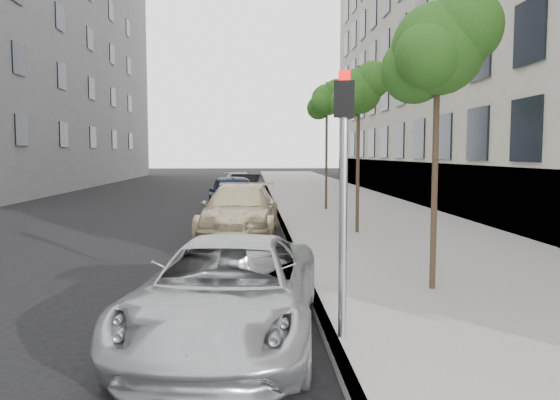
{
  "coord_description": "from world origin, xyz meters",
  "views": [
    {
      "loc": [
        0.2,
        -7.28,
        2.38
      ],
      "look_at": [
        0.74,
        2.98,
        1.5
      ],
      "focal_mm": 35.0,
      "sensor_mm": 36.0,
      "label": 1
    }
  ],
  "objects": [
    {
      "name": "ground",
      "position": [
        0.0,
        0.0,
        0.0
      ],
      "size": [
        160.0,
        160.0,
        0.0
      ],
      "primitive_type": "plane",
      "color": "black",
      "rests_on": "ground"
    },
    {
      "name": "sedan_black",
      "position": [
        -0.1,
        19.65,
        0.67
      ],
      "size": [
        2.01,
        4.26,
        1.35
      ],
      "primitive_type": "imported",
      "rotation": [
        0.0,
        0.0,
        -0.15
      ],
      "color": "black",
      "rests_on": "ground"
    },
    {
      "name": "tree_far",
      "position": [
        3.23,
        14.5,
        4.49
      ],
      "size": [
        1.62,
        1.42,
        5.16
      ],
      "color": "#38281C",
      "rests_on": "sidewalk"
    },
    {
      "name": "signal_pole",
      "position": [
        1.3,
        -0.81,
        2.14
      ],
      "size": [
        0.27,
        0.22,
        3.21
      ],
      "rotation": [
        0.0,
        0.0,
        -0.19
      ],
      "color": "#939699",
      "rests_on": "sidewalk"
    },
    {
      "name": "sedan_rear",
      "position": [
        -0.6,
        25.85,
        0.61
      ],
      "size": [
        2.17,
        4.36,
        1.22
      ],
      "primitive_type": "imported",
      "rotation": [
        0.0,
        0.0,
        0.11
      ],
      "color": "#9A9BA1",
      "rests_on": "ground"
    },
    {
      "name": "sedan_blue",
      "position": [
        -0.5,
        13.6,
        0.79
      ],
      "size": [
        2.29,
        4.77,
        1.57
      ],
      "primitive_type": "imported",
      "rotation": [
        0.0,
        0.0,
        0.1
      ],
      "color": "black",
      "rests_on": "ground"
    },
    {
      "name": "curb",
      "position": [
        1.18,
        24.0,
        0.07
      ],
      "size": [
        0.15,
        72.0,
        0.14
      ],
      "primitive_type": "cube",
      "color": "#9E9B93",
      "rests_on": "ground"
    },
    {
      "name": "sidewalk",
      "position": [
        4.3,
        24.0,
        0.07
      ],
      "size": [
        6.4,
        72.0,
        0.14
      ],
      "primitive_type": "cube",
      "color": "gray",
      "rests_on": "ground"
    },
    {
      "name": "minivan",
      "position": [
        -0.1,
        -0.5,
        0.65
      ],
      "size": [
        2.7,
        4.87,
        1.29
      ],
      "primitive_type": "imported",
      "rotation": [
        0.0,
        0.0,
        -0.12
      ],
      "color": "#A9ACAE",
      "rests_on": "ground"
    },
    {
      "name": "tree_mid",
      "position": [
        3.23,
        8.0,
        4.1
      ],
      "size": [
        1.64,
        1.44,
        4.78
      ],
      "color": "#38281C",
      "rests_on": "sidewalk"
    },
    {
      "name": "suv",
      "position": [
        -0.13,
        8.15,
        0.74
      ],
      "size": [
        2.44,
        5.24,
        1.48
      ],
      "primitive_type": "imported",
      "rotation": [
        0.0,
        0.0,
        -0.07
      ],
      "color": "#C8B78E",
      "rests_on": "ground"
    },
    {
      "name": "tree_near",
      "position": [
        3.23,
        1.5,
        4.06
      ],
      "size": [
        1.8,
        1.6,
        4.81
      ],
      "color": "#38281C",
      "rests_on": "sidewalk"
    }
  ]
}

